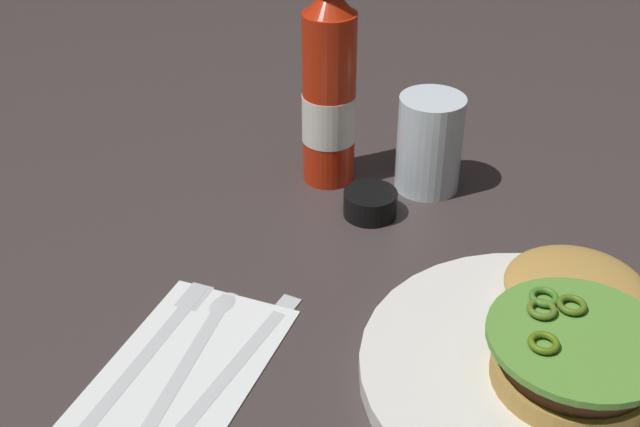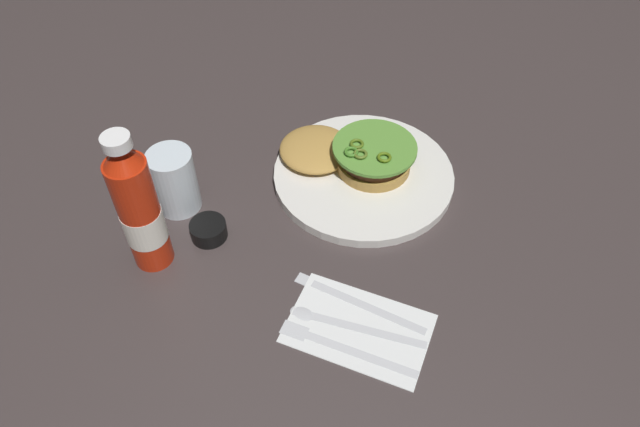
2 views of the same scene
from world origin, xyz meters
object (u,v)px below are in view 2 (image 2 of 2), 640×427
(burger_sandwich, at_px, (352,154))
(spoon_utensil, at_px, (338,321))
(ketchup_bottle, at_px, (139,210))
(fork_utensil, at_px, (336,344))
(water_glass, at_px, (174,181))
(butter_knife, at_px, (351,298))
(dinner_plate, at_px, (363,175))
(condiment_cup, at_px, (208,230))
(napkin, at_px, (359,328))

(burger_sandwich, distance_m, spoon_utensil, 0.31)
(ketchup_bottle, distance_m, spoon_utensil, 0.31)
(ketchup_bottle, xyz_separation_m, fork_utensil, (-0.31, 0.00, -0.10))
(burger_sandwich, xyz_separation_m, spoon_utensil, (-0.12, 0.28, -0.03))
(water_glass, relative_size, fork_utensil, 0.56)
(spoon_utensil, xyz_separation_m, fork_utensil, (-0.01, 0.03, 0.00))
(butter_knife, xyz_separation_m, spoon_utensil, (-0.00, 0.04, -0.00))
(dinner_plate, distance_m, burger_sandwich, 0.04)
(fork_utensil, bearing_deg, butter_knife, -79.10)
(ketchup_bottle, relative_size, condiment_cup, 4.20)
(spoon_utensil, relative_size, fork_utensil, 0.99)
(burger_sandwich, bearing_deg, water_glass, 44.52)
(spoon_utensil, bearing_deg, ketchup_bottle, 5.35)
(water_glass, bearing_deg, burger_sandwich, -135.48)
(dinner_plate, height_order, burger_sandwich, burger_sandwich)
(burger_sandwich, distance_m, ketchup_bottle, 0.36)
(ketchup_bottle, height_order, napkin, ketchup_bottle)
(butter_knife, bearing_deg, ketchup_bottle, 13.34)
(butter_knife, relative_size, spoon_utensil, 1.05)
(burger_sandwich, bearing_deg, condiment_cup, 61.64)
(ketchup_bottle, xyz_separation_m, condiment_cup, (-0.05, -0.07, -0.09))
(ketchup_bottle, distance_m, water_glass, 0.12)
(burger_sandwich, bearing_deg, napkin, 118.04)
(dinner_plate, bearing_deg, water_glass, 39.38)
(condiment_cup, height_order, fork_utensil, condiment_cup)
(condiment_cup, xyz_separation_m, napkin, (-0.27, 0.04, -0.01))
(water_glass, distance_m, spoon_utensil, 0.34)
(water_glass, xyz_separation_m, condiment_cup, (-0.08, 0.03, -0.04))
(ketchup_bottle, height_order, condiment_cup, ketchup_bottle)
(dinner_plate, bearing_deg, butter_knife, 111.34)
(napkin, height_order, spoon_utensil, spoon_utensil)
(water_glass, distance_m, napkin, 0.36)
(condiment_cup, xyz_separation_m, spoon_utensil, (-0.24, 0.05, -0.01))
(condiment_cup, bearing_deg, fork_utensil, 163.27)
(burger_sandwich, distance_m, napkin, 0.31)
(spoon_utensil, distance_m, fork_utensil, 0.04)
(ketchup_bottle, bearing_deg, butter_knife, -166.66)
(dinner_plate, distance_m, butter_knife, 0.24)
(condiment_cup, height_order, spoon_utensil, condiment_cup)
(ketchup_bottle, relative_size, fork_utensil, 1.23)
(ketchup_bottle, distance_m, napkin, 0.34)
(dinner_plate, distance_m, napkin, 0.29)
(napkin, distance_m, fork_utensil, 0.04)
(condiment_cup, relative_size, fork_utensil, 0.29)
(burger_sandwich, relative_size, condiment_cup, 4.10)
(burger_sandwich, bearing_deg, ketchup_bottle, 60.45)
(water_glass, height_order, condiment_cup, water_glass)
(ketchup_bottle, bearing_deg, water_glass, -72.71)
(water_glass, height_order, butter_knife, water_glass)
(fork_utensil, bearing_deg, dinner_plate, -71.11)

